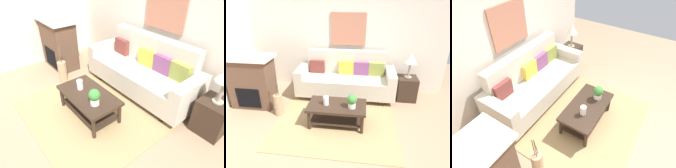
% 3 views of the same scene
% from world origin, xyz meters
% --- Properties ---
extents(ground_plane, '(8.95, 8.95, 0.00)m').
position_xyz_m(ground_plane, '(0.00, 0.00, 0.00)').
color(ground_plane, '#9E7F60').
extents(wall_back, '(4.95, 0.10, 2.70)m').
position_xyz_m(wall_back, '(0.00, 2.19, 1.35)').
color(wall_back, beige).
rests_on(wall_back, ground_plane).
extents(area_rug, '(2.34, 2.03, 0.01)m').
position_xyz_m(area_rug, '(0.00, 0.50, 0.01)').
color(area_rug, '#A38456').
rests_on(area_rug, ground_plane).
extents(couch, '(2.30, 0.84, 1.08)m').
position_xyz_m(couch, '(0.06, 1.66, 0.43)').
color(couch, beige).
rests_on(couch, ground_plane).
extents(throw_pillow_maroon, '(0.36, 0.13, 0.32)m').
position_xyz_m(throw_pillow_maroon, '(-0.66, 1.78, 0.68)').
color(throw_pillow_maroon, brown).
rests_on(throw_pillow_maroon, couch).
extents(throw_pillow_mustard, '(0.36, 0.13, 0.32)m').
position_xyz_m(throw_pillow_mustard, '(0.06, 1.78, 0.68)').
color(throw_pillow_mustard, gold).
rests_on(throw_pillow_mustard, couch).
extents(throw_pillow_plum, '(0.36, 0.12, 0.32)m').
position_xyz_m(throw_pillow_plum, '(0.42, 1.78, 0.68)').
color(throw_pillow_plum, '#7A4270').
rests_on(throw_pillow_plum, couch).
extents(throw_pillow_olive, '(0.37, 0.14, 0.32)m').
position_xyz_m(throw_pillow_olive, '(0.78, 1.78, 0.68)').
color(throw_pillow_olive, olive).
rests_on(throw_pillow_olive, couch).
extents(coffee_table, '(1.10, 0.60, 0.43)m').
position_xyz_m(coffee_table, '(0.02, 0.44, 0.31)').
color(coffee_table, '#332319').
rests_on(coffee_table, ground_plane).
extents(tabletop_vase, '(0.10, 0.10, 0.17)m').
position_xyz_m(tabletop_vase, '(-0.18, 0.42, 0.51)').
color(tabletop_vase, white).
rests_on(tabletop_vase, coffee_table).
extents(potted_plant_tabletop, '(0.18, 0.18, 0.26)m').
position_xyz_m(potted_plant_tabletop, '(0.30, 0.37, 0.57)').
color(potted_plant_tabletop, white).
rests_on(potted_plant_tabletop, coffee_table).
extents(side_table, '(0.44, 0.44, 0.56)m').
position_xyz_m(side_table, '(1.51, 1.66, 0.28)').
color(side_table, '#332319').
rests_on(side_table, ground_plane).
extents(table_lamp, '(0.28, 0.28, 0.57)m').
position_xyz_m(table_lamp, '(1.51, 1.66, 0.99)').
color(table_lamp, gray).
rests_on(table_lamp, side_table).
extents(fireplace, '(1.02, 0.58, 1.16)m').
position_xyz_m(fireplace, '(-1.92, 0.91, 0.59)').
color(fireplace, brown).
rests_on(fireplace, ground_plane).
extents(floor_vase, '(0.18, 0.18, 0.46)m').
position_xyz_m(floor_vase, '(-1.23, 0.60, 0.23)').
color(floor_vase, tan).
rests_on(floor_vase, ground_plane).
extents(floor_vase_branch_a, '(0.05, 0.02, 0.36)m').
position_xyz_m(floor_vase_branch_a, '(-1.21, 0.60, 0.64)').
color(floor_vase_branch_a, brown).
rests_on(floor_vase_branch_a, floor_vase).
extents(floor_vase_branch_b, '(0.02, 0.02, 0.36)m').
position_xyz_m(floor_vase_branch_b, '(-1.24, 0.62, 0.64)').
color(floor_vase_branch_b, brown).
rests_on(floor_vase_branch_b, floor_vase).
extents(floor_vase_branch_c, '(0.02, 0.03, 0.36)m').
position_xyz_m(floor_vase_branch_c, '(-1.24, 0.58, 0.64)').
color(floor_vase_branch_c, brown).
rests_on(floor_vase_branch_c, floor_vase).
extents(framed_painting, '(0.84, 0.03, 0.78)m').
position_xyz_m(framed_painting, '(0.06, 2.12, 1.54)').
color(framed_painting, '#B77056').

